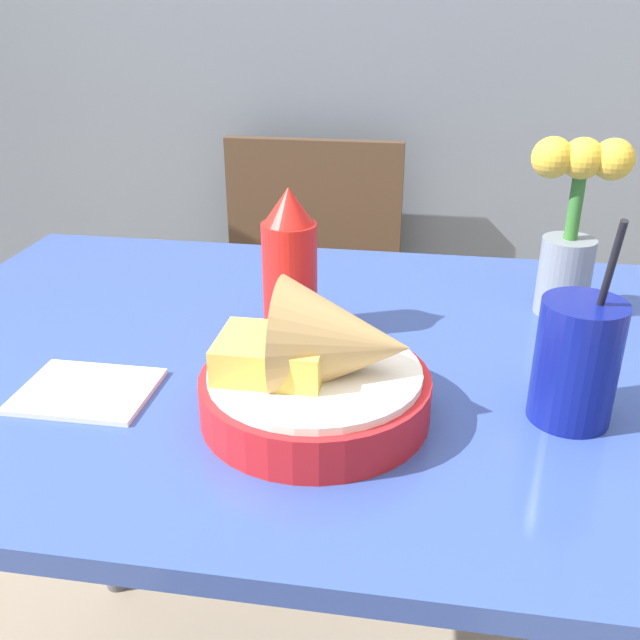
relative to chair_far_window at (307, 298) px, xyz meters
The scene contains 7 objects.
dining_table 0.74m from the chair_far_window, 78.82° to the right, with size 1.08×0.73×0.75m.
chair_far_window is the anchor object (origin of this frame).
food_basket 0.93m from the chair_far_window, 78.68° to the right, with size 0.23×0.23×0.15m.
ketchup_bottle 0.76m from the chair_far_window, 81.42° to the right, with size 0.07×0.07×0.18m.
drink_cup 0.97m from the chair_far_window, 63.24° to the right, with size 0.08×0.08×0.22m.
flower_vase 0.80m from the chair_far_window, 51.51° to the right, with size 0.12×0.07×0.23m.
napkin 0.90m from the chair_far_window, 95.54° to the right, with size 0.14×0.11×0.01m.
Camera 1 is at (0.12, -0.74, 1.14)m, focal length 40.00 mm.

